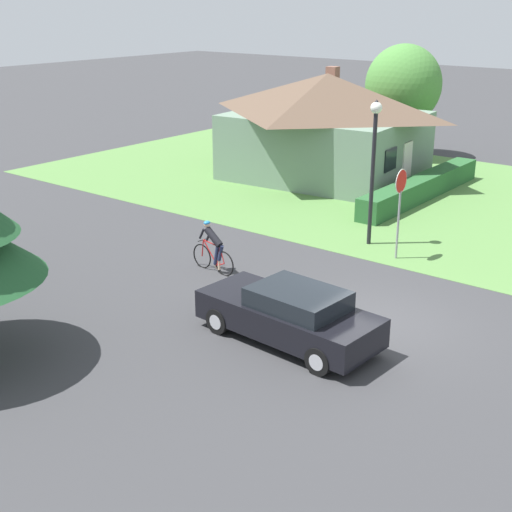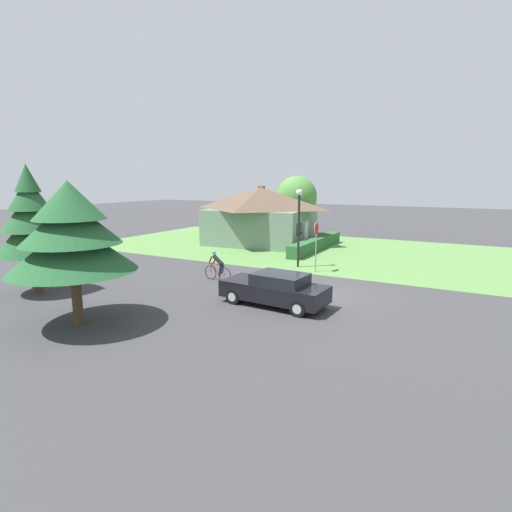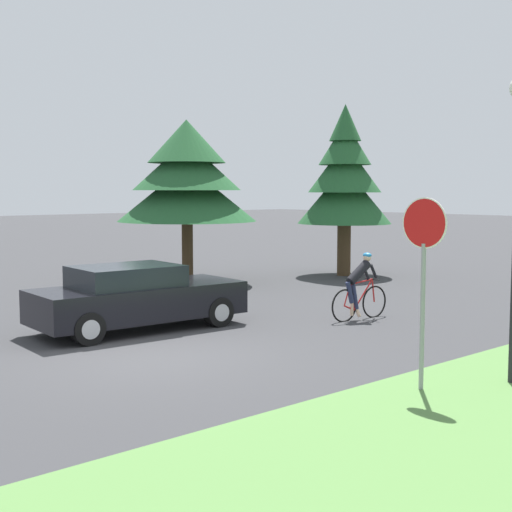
{
  "view_description": "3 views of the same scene",
  "coord_description": "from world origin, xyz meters",
  "views": [
    {
      "loc": [
        -14.72,
        -7.73,
        7.74
      ],
      "look_at": [
        -0.39,
        3.47,
        1.13
      ],
      "focal_mm": 50.0,
      "sensor_mm": 36.0,
      "label": 1
    },
    {
      "loc": [
        -16.73,
        -5.95,
        5.16
      ],
      "look_at": [
        -0.04,
        3.15,
        1.57
      ],
      "focal_mm": 28.0,
      "sensor_mm": 36.0,
      "label": 2
    },
    {
      "loc": [
        10.77,
        -6.98,
        2.98
      ],
      "look_at": [
        -1.41,
        3.84,
        1.47
      ],
      "focal_mm": 50.0,
      "sensor_mm": 36.0,
      "label": 3
    }
  ],
  "objects": [
    {
      "name": "sedan_left_lane",
      "position": [
        -2.15,
        1.08,
        0.69
      ],
      "size": [
        2.07,
        4.6,
        1.39
      ],
      "rotation": [
        0.0,
        0.0,
        1.51
      ],
      "color": "black",
      "rests_on": "ground"
    },
    {
      "name": "stop_sign",
      "position": [
        4.62,
        1.78,
        2.05
      ],
      "size": [
        0.75,
        0.07,
        2.87
      ],
      "rotation": [
        0.0,
        0.0,
        3.17
      ],
      "color": "gray",
      "rests_on": "ground"
    },
    {
      "name": "conifer_tall_far",
      "position": [
        -5.7,
        11.75,
        3.38
      ],
      "size": [
        3.25,
        3.25,
        5.92
      ],
      "color": "#4C3823",
      "rests_on": "ground"
    },
    {
      "name": "ground_plane",
      "position": [
        0.0,
        0.0,
        0.0
      ],
      "size": [
        140.0,
        140.0,
        0.0
      ],
      "primitive_type": "plane",
      "color": "#38383A"
    },
    {
      "name": "conifer_tall_near",
      "position": [
        -7.62,
        6.42,
        3.35
      ],
      "size": [
        4.41,
        4.41,
        5.19
      ],
      "color": "#4C3823",
      "rests_on": "ground"
    },
    {
      "name": "cyclist",
      "position": [
        0.22,
        5.57,
        0.73
      ],
      "size": [
        0.44,
        1.73,
        1.56
      ],
      "rotation": [
        0.0,
        0.0,
        1.48
      ],
      "color": "black",
      "rests_on": "ground"
    }
  ]
}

